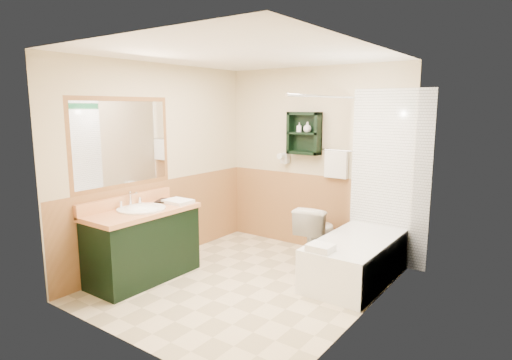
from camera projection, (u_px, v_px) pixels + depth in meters
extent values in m
plane|color=beige|center=(245.00, 283.00, 4.64)|extent=(3.00, 3.00, 0.00)
cube|color=beige|center=(314.00, 160.00, 5.65)|extent=(2.60, 0.04, 2.40)
cube|color=beige|center=(159.00, 164.00, 5.20)|extent=(0.04, 3.00, 2.40)
cube|color=beige|center=(367.00, 188.00, 3.67)|extent=(0.04, 3.00, 2.40)
cube|color=white|center=(244.00, 53.00, 4.23)|extent=(2.60, 3.00, 0.04)
cube|color=black|center=(304.00, 133.00, 5.56)|extent=(0.45, 0.15, 0.55)
cylinder|color=silver|center=(326.00, 96.00, 4.59)|extent=(0.03, 1.60, 0.03)
cube|color=black|center=(143.00, 244.00, 4.71)|extent=(0.59, 1.24, 0.79)
cube|color=white|center=(357.00, 258.00, 4.73)|extent=(0.70, 1.50, 0.47)
imported|color=white|center=(317.00, 233.00, 5.29)|extent=(0.48, 0.75, 0.69)
cube|color=white|center=(178.00, 201.00, 4.94)|extent=(0.31, 0.24, 0.04)
imported|color=black|center=(157.00, 192.00, 5.01)|extent=(0.16, 0.09, 0.22)
cube|color=white|center=(321.00, 248.00, 4.26)|extent=(0.25, 0.21, 0.07)
imported|color=white|center=(299.00, 130.00, 5.58)|extent=(0.08, 0.13, 0.06)
imported|color=white|center=(307.00, 128.00, 5.51)|extent=(0.14, 0.16, 0.10)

